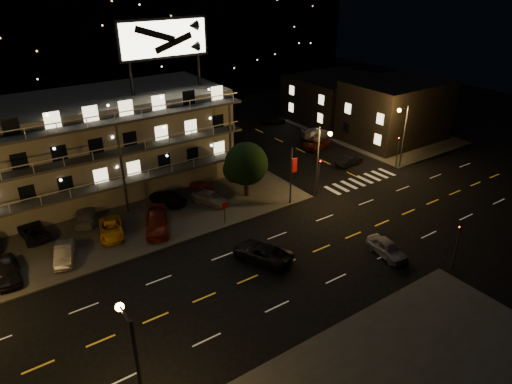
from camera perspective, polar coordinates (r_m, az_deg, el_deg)
ground at (r=40.75m, az=6.07°, el=-7.92°), size 140.00×140.00×0.00m
curb_nw at (r=51.30m, az=-21.26°, el=-1.93°), size 44.00×24.00×0.15m
curb_ne at (r=72.86m, az=14.17°, el=7.39°), size 16.00×24.00×0.15m
motel at (r=53.57m, az=-19.11°, el=5.83°), size 28.00×13.80×18.10m
side_bldg_front at (r=69.20m, az=17.00°, el=9.68°), size 14.06×10.00×8.50m
side_bldg_back at (r=77.13m, az=10.03°, el=11.50°), size 14.06×12.00×7.00m
hill_backdrop at (r=96.05m, az=-25.54°, el=17.27°), size 120.00×25.00×24.00m
streetlight_nc at (r=48.72m, az=8.03°, el=4.58°), size 0.44×1.92×8.00m
streetlight_ne at (r=58.54m, az=17.88°, el=7.32°), size 1.92×0.44×8.00m
streetlight_s at (r=25.27m, az=-14.86°, el=-19.97°), size 0.44×1.92×8.00m
signal_nw at (r=50.34m, az=7.86°, el=2.37°), size 0.20×0.27×4.60m
signal_sw at (r=40.98m, az=23.87°, el=-5.84°), size 0.20×0.27×4.60m
signal_ne at (r=59.33m, az=17.33°, el=5.18°), size 0.27×0.20×4.60m
banner_north at (r=47.57m, az=4.48°, el=2.20°), size 0.83×0.16×6.40m
stop_sign at (r=44.32m, az=-3.96°, el=-2.18°), size 0.91×0.11×2.61m
tree at (r=48.84m, az=-1.28°, el=3.39°), size 4.84×4.66×6.09m
lot_car_0 at (r=42.19m, az=-28.66°, el=-8.66°), size 2.08×4.60×1.53m
lot_car_1 at (r=42.63m, az=-22.88°, el=-7.12°), size 2.58×4.28×1.33m
lot_car_2 at (r=44.92m, az=-17.65°, el=-4.43°), size 3.19×4.95×1.27m
lot_car_3 at (r=44.55m, az=-12.31°, el=-3.81°), size 3.94×5.65×1.52m
lot_car_4 at (r=48.57m, az=-5.79°, el=-0.68°), size 3.13×4.49×1.42m
lot_car_6 at (r=47.29m, az=-26.06°, el=-4.42°), size 2.52×4.71×1.26m
lot_car_7 at (r=47.98m, az=-20.62°, el=-2.83°), size 3.18×4.86×1.31m
lot_car_8 at (r=49.21m, az=-10.98°, el=-0.64°), size 3.18×4.69×1.48m
lot_car_9 at (r=50.74m, az=-6.67°, el=0.46°), size 1.46×4.05×1.33m
side_car_0 at (r=59.44m, az=11.66°, el=3.89°), size 4.01×1.75×1.28m
side_car_1 at (r=64.48m, az=7.62°, el=6.06°), size 5.31×3.53×1.36m
side_car_2 at (r=68.37m, az=7.74°, el=7.29°), size 5.38×3.45×1.45m
side_car_3 at (r=74.52m, az=2.16°, el=9.10°), size 4.37×3.17×1.38m
road_car_east at (r=41.82m, az=16.08°, el=-6.77°), size 2.31×4.39×1.43m
road_car_west at (r=39.59m, az=0.77°, el=-7.57°), size 4.44×5.98×1.51m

